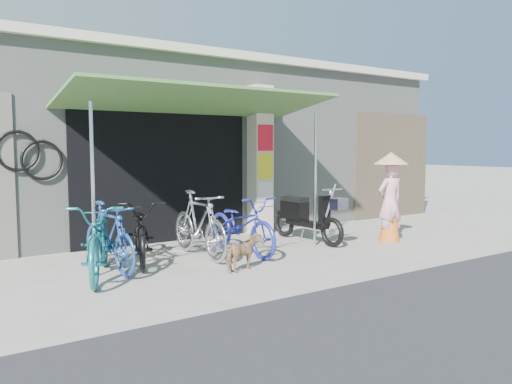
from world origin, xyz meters
TOP-DOWN VIEW (x-y plane):
  - ground at (0.00, 0.00)m, footprint 80.00×80.00m
  - bicycle_shop at (-0.00, 5.09)m, footprint 12.30×5.30m
  - shop_pillar at (0.85, 2.45)m, footprint 0.42×0.44m
  - awning at (-0.90, 1.63)m, footprint 4.60×1.88m
  - neighbour_right at (5.00, 2.59)m, footprint 2.60×0.06m
  - bike_teal at (-2.95, 0.66)m, footprint 1.35×2.06m
  - bike_blue at (-2.75, 0.93)m, footprint 0.64×1.68m
  - bike_black at (-2.18, 1.19)m, footprint 1.19×1.98m
  - bike_silver at (-1.26, 1.05)m, footprint 0.50×1.77m
  - bike_navy at (-0.56, 0.90)m, footprint 0.75×1.87m
  - street_dog at (-1.15, -0.13)m, footprint 0.67×0.45m
  - moped at (1.02, 1.16)m, footprint 0.52×1.83m
  - nun at (2.34, 0.29)m, footprint 0.64×0.64m

SIDE VIEW (x-z plane):
  - ground at x=0.00m, z-range 0.00..0.00m
  - street_dog at x=-1.15m, z-range 0.00..0.52m
  - moped at x=1.02m, z-range -0.05..0.99m
  - bike_navy at x=-0.56m, z-range 0.00..0.97m
  - bike_black at x=-2.18m, z-range 0.00..0.98m
  - bike_blue at x=-2.75m, z-range 0.00..0.99m
  - bike_teal at x=-2.95m, z-range 0.00..1.02m
  - bike_silver at x=-1.26m, z-range 0.00..1.06m
  - nun at x=2.34m, z-range 0.00..1.67m
  - neighbour_right at x=5.00m, z-range 0.00..2.60m
  - shop_pillar at x=0.85m, z-range 0.00..3.00m
  - bicycle_shop at x=0.00m, z-range 0.00..3.66m
  - awning at x=-0.90m, z-range 1.15..3.88m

